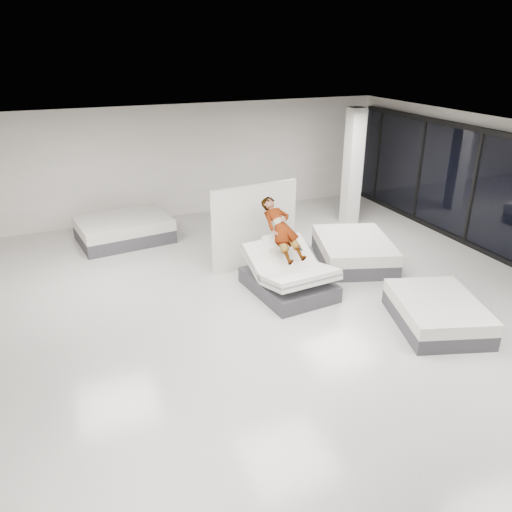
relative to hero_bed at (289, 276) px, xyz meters
name	(u,v)px	position (x,y,z in m)	size (l,w,h in m)	color
room	(294,246)	(-0.56, -1.30, 1.25)	(14.00, 14.04, 3.20)	beige
hero_bed	(289,276)	(0.00, 0.00, 0.00)	(1.58, 1.99, 1.07)	#3B3B41
person	(282,236)	(-0.03, 0.31, 0.77)	(0.57, 0.38, 1.57)	slate
remote	(300,248)	(0.22, -0.02, 0.60)	(0.05, 0.14, 0.03)	black
divider_panel	(255,226)	(-0.13, 1.52, 0.61)	(2.10, 0.10, 1.91)	silver
flat_bed_right_far	(354,251)	(2.06, 0.78, -0.05)	(2.15, 2.49, 0.58)	#3B3B41
flat_bed_right_near	(437,313)	(1.92, -2.22, -0.09)	(1.90, 2.21, 0.51)	#3B3B41
flat_bed_left_far	(124,229)	(-2.69, 4.22, -0.04)	(2.45, 1.97, 0.62)	#3B3B41
column	(353,168)	(3.44, 3.20, 1.25)	(0.40, 0.40, 3.20)	silver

